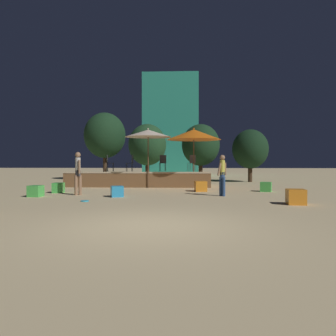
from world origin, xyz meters
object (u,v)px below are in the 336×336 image
Objects in this scene: cube_seat_0 at (36,191)px; background_tree_1 at (250,149)px; bistro_chair_3 at (131,161)px; cube_seat_3 at (58,188)px; bistro_chair_0 at (192,161)px; patio_umbrella_0 at (148,133)px; cube_seat_1 at (201,186)px; person_0 at (222,174)px; frisbee_disc at (85,201)px; cube_seat_4 at (296,197)px; background_tree_0 at (147,145)px; background_tree_3 at (201,145)px; bistro_chair_1 at (109,161)px; bistro_chair_2 at (163,161)px; cube_seat_5 at (117,191)px; background_tree_2 at (105,136)px; patio_umbrella_1 at (194,135)px; cube_seat_2 at (266,187)px; person_1 at (78,172)px.

background_tree_1 is at bearing 43.39° from cube_seat_0.
cube_seat_3 is at bearing -54.76° from bistro_chair_3.
bistro_chair_0 is (5.93, 4.31, 1.15)m from cube_seat_3.
patio_umbrella_0 is at bearing 8.07° from bistro_chair_0.
person_0 is at bearing -68.75° from cube_seat_1.
cube_seat_3 is 3.67m from frisbee_disc.
cube_seat_4 is 8.41m from bistro_chair_0.
cube_seat_4 is 3.23m from person_0.
background_tree_0 reaches higher than bistro_chair_3.
patio_umbrella_0 is 0.76× the size of background_tree_3.
bistro_chair_0 reaches higher than frisbee_disc.
background_tree_0 reaches higher than bistro_chair_1.
bistro_chair_2 reaches higher than cube_seat_4.
cube_seat_5 is 0.64× the size of bistro_chair_2.
background_tree_0 reaches higher than person_0.
background_tree_2 reaches higher than cube_seat_3.
person_0 is 5.82m from bistro_chair_2.
bistro_chair_0 is (2.31, 1.46, -1.45)m from patio_umbrella_0.
background_tree_0 is at bearing 118.08° from patio_umbrella_1.
cube_seat_4 is at bearing -91.91° from cube_seat_2.
person_1 is 4.75m from bistro_chair_3.
patio_umbrella_1 is 6.07m from cube_seat_5.
cube_seat_0 is at bearing 168.89° from person_1.
cube_seat_3 is 0.14× the size of background_tree_1.
cube_seat_0 is at bearing -89.44° from background_tree_2.
cube_seat_0 is at bearing 149.16° from frisbee_disc.
cube_seat_5 is at bearing -124.07° from patio_umbrella_1.
cube_seat_2 is 10.32m from background_tree_0.
cube_seat_3 is 0.53× the size of bistro_chair_2.
patio_umbrella_0 is at bearing -83.11° from background_tree_0.
bistro_chair_2 is (-1.63, -0.18, 0.00)m from bistro_chair_0.
patio_umbrella_1 reaches higher than cube_seat_1.
cube_seat_5 is at bearing -15.64° from bistro_chair_3.
cube_seat_0 is at bearing -47.99° from bistro_chair_3.
cube_seat_1 is at bearing -117.18° from background_tree_1.
background_tree_2 is (-2.49, 12.99, 3.27)m from frisbee_disc.
patio_umbrella_1 is at bearing 68.40° from bistro_chair_0.
background_tree_3 is at bearing 55.42° from cube_seat_3.
person_1 is 0.44× the size of background_tree_0.
background_tree_0 reaches higher than bistro_chair_0.
cube_seat_5 is (-0.72, -4.35, -2.61)m from patio_umbrella_0.
cube_seat_4 is 1.03× the size of cube_seat_5.
cube_seat_3 is at bearing -141.81° from patio_umbrella_0.
person_1 is at bearing -81.83° from background_tree_2.
background_tree_1 is (8.70, 8.91, 1.23)m from person_1.
background_tree_0 is (-0.00, 10.35, 2.32)m from cube_seat_5.
background_tree_2 is at bearing 106.03° from cube_seat_5.
cube_seat_1 is 3.90m from bistro_chair_2.
person_1 is (-2.46, -3.75, -1.86)m from patio_umbrella_0.
patio_umbrella_1 is 5.94× the size of cube_seat_0.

